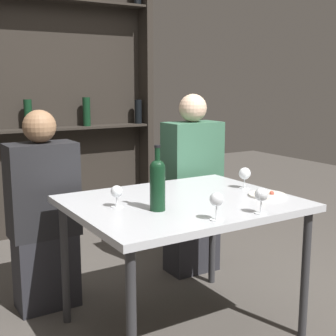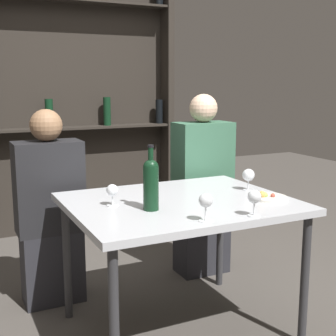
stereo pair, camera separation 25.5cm
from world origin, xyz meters
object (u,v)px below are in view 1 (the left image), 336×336
wine_glass_1 (261,196)px  seated_person_right (192,190)px  wine_glass_3 (245,174)px  wine_bottle (157,182)px  food_plate_0 (267,195)px  wine_glass_2 (217,200)px  wine_glass_0 (117,192)px  seated_person_left (44,218)px

wine_glass_1 → seated_person_right: (0.34, 1.07, -0.22)m
wine_glass_3 → seated_person_right: bearing=85.1°
wine_bottle → food_plate_0: bearing=-5.8°
wine_bottle → wine_glass_2: size_ratio=2.47×
food_plate_0 → seated_person_right: (0.08, 0.83, -0.15)m
wine_bottle → wine_glass_0: (-0.14, 0.16, -0.06)m
wine_bottle → wine_glass_0: wine_bottle is taller
wine_glass_3 → seated_person_left: size_ratio=0.10×
wine_glass_3 → seated_person_right: (0.05, 0.61, -0.22)m
wine_glass_3 → wine_glass_1: bearing=-122.5°
wine_glass_2 → seated_person_left: size_ratio=0.11×
wine_glass_0 → food_plate_0: 0.83m
wine_glass_0 → wine_glass_2: (0.28, -0.44, 0.02)m
wine_glass_3 → food_plate_0: bearing=-96.4°
wine_bottle → wine_glass_1: size_ratio=2.56×
wine_bottle → wine_glass_1: wine_bottle is taller
seated_person_left → wine_bottle: bearing=-66.1°
seated_person_left → wine_glass_0: bearing=-72.3°
wine_glass_3 → seated_person_left: 1.21m
wine_glass_1 → wine_glass_3: bearing=57.5°
food_plate_0 → seated_person_right: bearing=84.7°
seated_person_right → food_plate_0: bearing=-95.3°
wine_bottle → wine_glass_0: size_ratio=2.89×
wine_glass_2 → wine_glass_3: 0.68m
wine_glass_0 → seated_person_right: bearing=34.8°
wine_bottle → seated_person_right: size_ratio=0.25×
wine_bottle → wine_glass_3: bearing=12.1°
seated_person_right → wine_glass_3: bearing=-94.9°
seated_person_left → seated_person_right: bearing=0.0°
seated_person_right → wine_bottle: bearing=-133.8°
wine_glass_2 → wine_glass_3: wine_glass_2 is taller
food_plate_0 → wine_glass_3: bearing=83.6°
wine_glass_3 → food_plate_0: 0.23m
wine_glass_1 → wine_glass_2: size_ratio=0.97×
wine_bottle → wine_glass_1: (0.39, -0.31, -0.05)m
wine_glass_0 → wine_glass_2: wine_glass_2 is taller
wine_glass_1 → wine_glass_3: same height
seated_person_right → seated_person_left: bearing=-180.0°
wine_glass_1 → seated_person_left: bearing=124.2°
wine_glass_2 → wine_glass_3: bearing=38.7°
seated_person_left → seated_person_right: 1.06m
wine_glass_3 → wine_bottle: bearing=-167.9°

